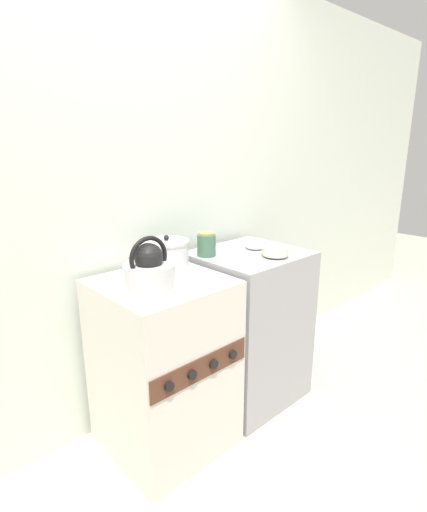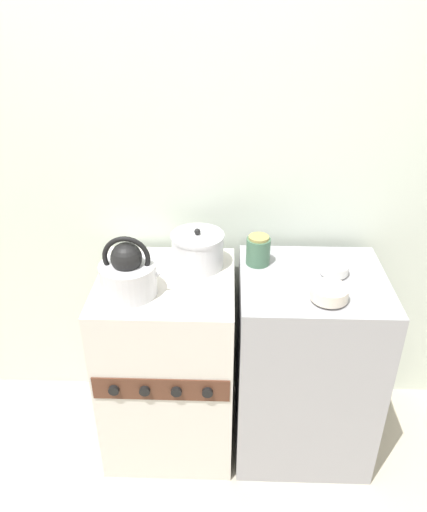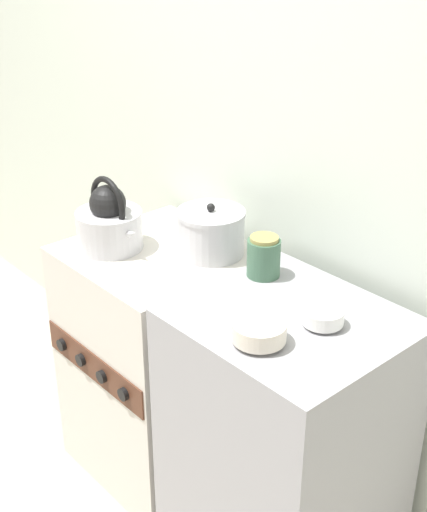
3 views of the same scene
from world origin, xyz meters
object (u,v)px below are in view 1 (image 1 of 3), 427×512
cooking_pot (167,255)px  storage_jar (206,244)px  kettle (150,273)px  small_ceramic_bowl (256,244)px  stove (164,365)px  enamel_bowl (275,251)px

cooking_pot → storage_jar: cooking_pot is taller
kettle → small_ceramic_bowl: 0.85m
stove → enamel_bowl: 0.84m
kettle → small_ceramic_bowl: size_ratio=2.40×
stove → small_ceramic_bowl: (0.71, 0.03, 0.50)m
kettle → cooking_pot: (0.26, 0.23, -0.02)m
kettle → enamel_bowl: 0.78m
stove → kettle: kettle is taller
kettle → storage_jar: 0.56m
stove → small_ceramic_bowl: size_ratio=7.86×
enamel_bowl → small_ceramic_bowl: size_ratio=1.26×
kettle → cooking_pot: 0.35m
cooking_pot → small_ceramic_bowl: cooking_pot is taller
stove → storage_jar: bearing=15.9°
stove → storage_jar: storage_jar is taller
stove → small_ceramic_bowl: 0.87m
cooking_pot → enamel_bowl: size_ratio=1.60×
storage_jar → enamel_bowl: bearing=-46.8°
kettle → stove: bearing=38.4°
kettle → storage_jar: bearing=22.3°
cooking_pot → storage_jar: 0.26m
enamel_bowl → kettle: bearing=175.4°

